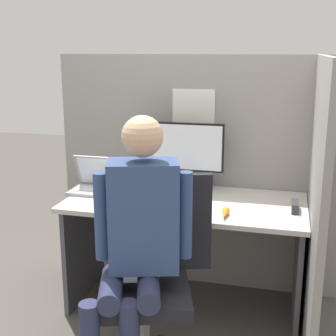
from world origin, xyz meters
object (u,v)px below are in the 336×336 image
(monitor, at_px, (182,149))
(carrot_toy, at_px, (225,214))
(laptop, at_px, (98,185))
(paper_box, at_px, (181,185))
(stapler, at_px, (295,206))
(office_chair, at_px, (155,271))
(person, at_px, (137,235))

(monitor, relative_size, carrot_toy, 3.65)
(monitor, distance_m, laptop, 0.61)
(laptop, relative_size, carrot_toy, 2.19)
(paper_box, xyz_separation_m, laptop, (-0.53, -0.17, 0.02))
(stapler, height_order, office_chair, office_chair)
(paper_box, relative_size, office_chair, 0.31)
(monitor, bearing_deg, office_chair, -86.91)
(paper_box, height_order, office_chair, office_chair)
(monitor, height_order, carrot_toy, monitor)
(laptop, bearing_deg, carrot_toy, -17.94)
(office_chair, bearing_deg, monitor, 93.09)
(carrot_toy, bearing_deg, person, -126.36)
(monitor, bearing_deg, stapler, -18.34)
(carrot_toy, bearing_deg, office_chair, -132.89)
(paper_box, distance_m, carrot_toy, 0.58)
(paper_box, height_order, person, person)
(laptop, height_order, stapler, laptop)
(carrot_toy, height_order, person, person)
(paper_box, xyz_separation_m, stapler, (0.74, -0.24, -0.00))
(carrot_toy, relative_size, person, 0.11)
(laptop, bearing_deg, stapler, -3.18)
(stapler, xyz_separation_m, carrot_toy, (-0.39, -0.22, -0.01))
(office_chair, xyz_separation_m, person, (-0.05, -0.15, 0.26))
(carrot_toy, xyz_separation_m, office_chair, (-0.31, -0.34, -0.23))
(monitor, xyz_separation_m, stapler, (0.74, -0.25, -0.25))
(stapler, bearing_deg, office_chair, -141.59)
(monitor, bearing_deg, laptop, -161.80)
(laptop, height_order, office_chair, office_chair)
(laptop, relative_size, office_chair, 0.33)
(stapler, bearing_deg, person, -136.57)
(paper_box, bearing_deg, carrot_toy, -52.24)
(office_chair, distance_m, person, 0.31)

